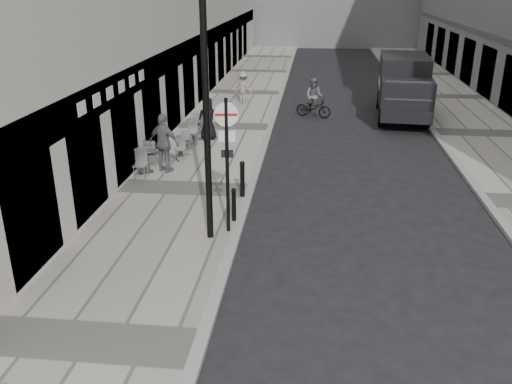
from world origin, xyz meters
TOP-DOWN VIEW (x-y plane):
  - sidewalk at (-2.00, 18.00)m, footprint 4.00×60.00m
  - far_sidewalk at (9.00, 18.00)m, footprint 4.00×60.00m
  - sign_post at (-0.20, 7.45)m, footprint 0.59×0.12m
  - lamppost at (-0.60, 7.07)m, footprint 0.27×0.27m
  - bollard_near at (-0.15, 9.84)m, footprint 0.14×0.14m
  - bollard_far at (-0.15, 8.11)m, footprint 0.11×0.11m
  - panel_van at (6.02, 21.01)m, footprint 2.66×6.07m
  - cyclist at (1.86, 20.52)m, footprint 1.81×1.13m
  - pedestrian_a at (-3.01, 11.79)m, footprint 1.25×0.86m
  - pedestrian_b at (-1.78, 22.64)m, footprint 1.22×1.02m
  - pedestrian_c at (-2.30, 15.79)m, footprint 0.93×0.73m
  - cafe_table_near at (-3.60, 11.60)m, footprint 0.74×1.68m
  - cafe_table_mid at (-2.80, 15.65)m, footprint 0.75×1.69m
  - cafe_table_far at (-2.80, 13.58)m, footprint 0.64×1.44m

SIDE VIEW (x-z plane):
  - sidewalk at x=-2.00m, z-range 0.00..0.12m
  - far_sidewalk at x=9.00m, z-range 0.00..0.12m
  - cafe_table_far at x=-2.80m, z-range 0.13..0.94m
  - bollard_far at x=-0.15m, z-range 0.12..0.98m
  - cafe_table_near at x=-3.60m, z-range 0.13..1.08m
  - cafe_table_mid at x=-2.80m, z-range 0.13..1.09m
  - bollard_near at x=-0.15m, z-range 0.12..1.14m
  - cyclist at x=1.86m, z-range -0.20..1.64m
  - pedestrian_b at x=-1.78m, z-range 0.12..1.76m
  - pedestrian_c at x=-2.30m, z-range 0.12..1.81m
  - pedestrian_a at x=-3.01m, z-range 0.12..2.09m
  - panel_van at x=6.02m, z-range 0.18..2.96m
  - sign_post at x=-0.20m, z-range 0.61..4.05m
  - lamppost at x=-0.60m, z-range 0.46..6.54m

